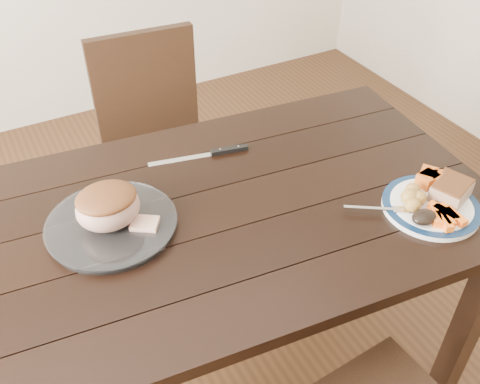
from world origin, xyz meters
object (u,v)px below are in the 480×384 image
pork_slice (451,191)px  chair_far (158,138)px  fork (382,209)px  carving_knife (217,152)px  roast_joint (108,208)px  serving_platter (112,226)px  dinner_plate (431,207)px  dining_table (212,235)px

pork_slice → chair_far: bearing=115.6°
fork → carving_knife: fork is taller
fork → roast_joint: bearing=-171.1°
serving_platter → fork: (0.67, -0.30, 0.01)m
serving_platter → carving_knife: (0.40, 0.17, -0.00)m
dinner_plate → serving_platter: 0.88m
dinner_plate → pork_slice: (0.06, -0.00, 0.04)m
dining_table → chair_far: (0.11, 0.74, -0.13)m
serving_platter → roast_joint: size_ratio=2.02×
serving_platter → fork: 0.73m
chair_far → dining_table: bearing=85.8°
dining_table → dinner_plate: bearing=-27.6°
carving_knife → pork_slice: bearing=-36.7°
dining_table → fork: fork is taller
chair_far → roast_joint: chair_far is taller
roast_joint → chair_far: bearing=61.1°
dining_table → carving_knife: bearing=60.0°
chair_far → fork: (0.29, -0.97, 0.25)m
roast_joint → carving_knife: 0.44m
dinner_plate → fork: bearing=161.1°
dining_table → roast_joint: bearing=166.5°
fork → roast_joint: size_ratio=0.94×
roast_joint → carving_knife: bearing=23.4°
pork_slice → carving_knife: 0.70m
serving_platter → pork_slice: pork_slice is taller
roast_joint → dining_table: bearing=-13.5°
serving_platter → fork: bearing=-24.2°
serving_platter → roast_joint: 0.06m
dinner_plate → pork_slice: size_ratio=2.50×
chair_far → dinner_plate: bearing=117.2°
pork_slice → fork: 0.21m
chair_far → carving_knife: size_ratio=2.93×
dining_table → chair_far: size_ratio=1.81×
fork → roast_joint: roast_joint is taller
chair_far → carving_knife: bearing=97.4°
chair_far → pork_slice: bearing=119.8°
dinner_plate → chair_far: bearing=112.9°
dinner_plate → carving_knife: 0.66m
dining_table → pork_slice: 0.68m
dining_table → serving_platter: (-0.26, 0.06, 0.10)m
dinner_plate → roast_joint: (-0.80, 0.35, 0.06)m
fork → carving_knife: size_ratio=0.50×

